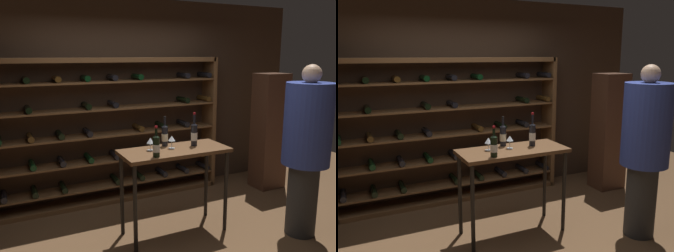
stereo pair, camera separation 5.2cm
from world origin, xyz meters
TOP-DOWN VIEW (x-y plane):
  - ground_plane at (0.00, 0.00)m, footprint 9.38×9.38m
  - back_wall at (0.00, 1.69)m, footprint 5.76×0.10m
  - wine_rack at (-0.17, 1.48)m, footprint 3.11×0.32m
  - tasting_table at (0.15, 0.27)m, footprint 1.20×0.52m
  - person_guest_plum_blouse at (1.44, -0.38)m, footprint 0.51×0.51m
  - display_cabinet at (2.10, 0.95)m, footprint 0.44×0.36m
  - wine_bottle_green_slim at (-0.15, 0.09)m, footprint 0.07×0.07m
  - wine_bottle_amber_reserve at (0.12, 0.45)m, footprint 0.07×0.07m
  - wine_bottle_red_label at (0.42, 0.31)m, footprint 0.07×0.07m
  - wine_glass_stemmed_right at (0.14, 0.31)m, footprint 0.08×0.08m
  - wine_glass_stemmed_left at (-0.11, 0.34)m, footprint 0.08×0.08m

SIDE VIEW (x-z plane):
  - ground_plane at x=0.00m, z-range 0.00..0.00m
  - tasting_table at x=0.15m, z-range 0.36..1.35m
  - display_cabinet at x=2.10m, z-range 0.00..1.74m
  - wine_rack at x=-0.17m, z-range -0.01..1.96m
  - person_guest_plum_blouse at x=1.44m, z-range 0.10..2.01m
  - wine_glass_stemmed_left at x=-0.11m, z-range 1.02..1.16m
  - wine_glass_stemmed_right at x=0.14m, z-range 1.02..1.17m
  - wine_bottle_green_slim at x=-0.15m, z-range 0.94..1.27m
  - wine_bottle_amber_reserve at x=0.12m, z-range 0.94..1.28m
  - wine_bottle_red_label at x=0.42m, z-range 0.93..1.32m
  - back_wall at x=0.00m, z-range 0.00..2.77m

